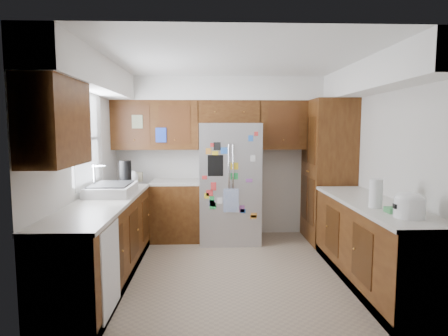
{
  "coord_description": "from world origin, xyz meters",
  "views": [
    {
      "loc": [
        -0.29,
        -4.45,
        1.72
      ],
      "look_at": [
        -0.12,
        0.35,
        1.22
      ],
      "focal_mm": 30.0,
      "sensor_mm": 36.0,
      "label": 1
    }
  ],
  "objects_px": {
    "fridge": "(230,183)",
    "pantry": "(328,171)",
    "paper_towel": "(376,193)",
    "rice_cooker": "(409,204)"
  },
  "relations": [
    {
      "from": "pantry",
      "to": "rice_cooker",
      "type": "bearing_deg",
      "value": -90.01
    },
    {
      "from": "rice_cooker",
      "to": "pantry",
      "type": "bearing_deg",
      "value": 89.99
    },
    {
      "from": "rice_cooker",
      "to": "paper_towel",
      "type": "height_order",
      "value": "paper_towel"
    },
    {
      "from": "pantry",
      "to": "fridge",
      "type": "distance_m",
      "value": 1.51
    },
    {
      "from": "fridge",
      "to": "pantry",
      "type": "bearing_deg",
      "value": -2.06
    },
    {
      "from": "fridge",
      "to": "paper_towel",
      "type": "height_order",
      "value": "fridge"
    },
    {
      "from": "paper_towel",
      "to": "rice_cooker",
      "type": "bearing_deg",
      "value": -75.5
    },
    {
      "from": "fridge",
      "to": "rice_cooker",
      "type": "distance_m",
      "value": 2.83
    },
    {
      "from": "pantry",
      "to": "paper_towel",
      "type": "bearing_deg",
      "value": -93.39
    },
    {
      "from": "pantry",
      "to": "rice_cooker",
      "type": "xyz_separation_m",
      "value": [
        -0.0,
        -2.35,
        -0.03
      ]
    }
  ]
}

